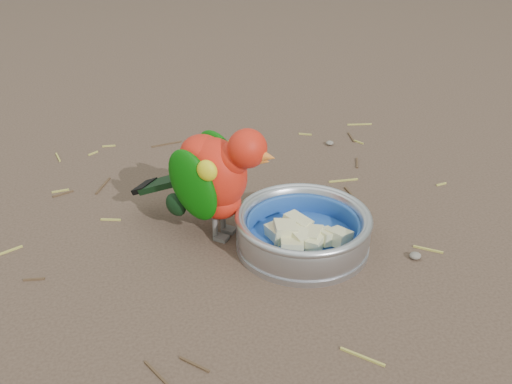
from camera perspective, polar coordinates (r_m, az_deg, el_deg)
name	(u,v)px	position (r m, az deg, el deg)	size (l,w,h in m)	color
ground	(230,246)	(0.93, -2.60, -5.42)	(60.00, 60.00, 0.00)	#4C392D
food_bowl	(302,243)	(0.93, 4.66, -5.08)	(0.21, 0.21, 0.02)	#B2B2BA
bowl_wall	(303,227)	(0.91, 4.73, -3.52)	(0.21, 0.21, 0.04)	#B2B2BA
fruit_wedges	(303,231)	(0.92, 4.71, -3.89)	(0.13, 0.13, 0.03)	beige
lory_parrot	(215,183)	(0.92, -4.10, 0.88)	(0.11, 0.24, 0.19)	red
ground_debris	(221,216)	(1.01, -3.49, -2.42)	(0.90, 0.80, 0.01)	#AEA444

